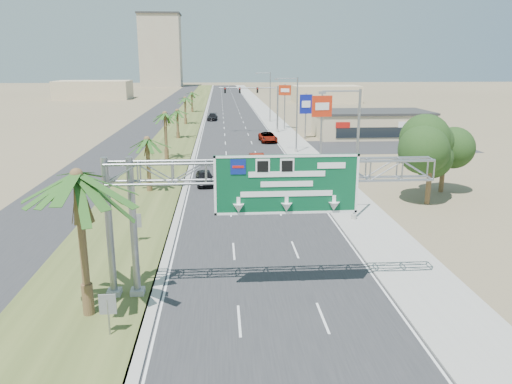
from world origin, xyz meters
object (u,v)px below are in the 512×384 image
at_px(car_mid_lane, 257,160).
at_px(palm_near, 77,176).
at_px(car_right_lane, 268,137).
at_px(car_far, 212,117).
at_px(pole_sign_red_near, 322,110).
at_px(pole_sign_blue, 306,106).
at_px(store_building, 371,125).
at_px(sign_gantry, 255,182).
at_px(pole_sign_red_far, 285,94).
at_px(car_left_lane, 205,178).
at_px(signal_mast, 266,105).

bearing_deg(car_mid_lane, palm_near, -108.83).
bearing_deg(car_right_lane, car_far, 103.24).
height_order(pole_sign_red_near, pole_sign_blue, pole_sign_red_near).
distance_m(palm_near, car_right_lane, 55.74).
relative_size(car_right_lane, car_far, 1.11).
bearing_deg(store_building, palm_near, -118.28).
xyz_separation_m(car_mid_lane, car_right_lane, (3.05, 18.81, -0.03)).
bearing_deg(store_building, sign_gantry, -112.36).
xyz_separation_m(car_mid_lane, pole_sign_red_far, (7.50, 33.52, 5.65)).
distance_m(car_mid_lane, pole_sign_blue, 24.13).
distance_m(car_far, pole_sign_red_near, 51.14).
xyz_separation_m(car_mid_lane, pole_sign_blue, (9.36, 21.78, 4.48)).
height_order(store_building, car_far, store_building).
distance_m(car_left_lane, pole_sign_red_far, 44.46).
xyz_separation_m(sign_gantry, car_left_lane, (-3.31, 24.44, -5.33)).
bearing_deg(signal_mast, car_far, 115.42).
height_order(car_right_lane, pole_sign_red_near, pole_sign_red_near).
xyz_separation_m(palm_near, car_far, (4.85, 84.01, -6.24)).
relative_size(sign_gantry, pole_sign_blue, 2.33).
bearing_deg(car_far, store_building, -39.91).
height_order(palm_near, car_left_lane, palm_near).
xyz_separation_m(palm_near, car_mid_lane, (10.70, 34.86, -6.16)).
distance_m(car_left_lane, car_mid_lane, 10.33).
distance_m(signal_mast, pole_sign_red_near, 29.29).
distance_m(pole_sign_red_near, pole_sign_red_far, 33.40).
relative_size(store_building, car_left_lane, 4.22).
xyz_separation_m(sign_gantry, car_right_lane, (5.61, 51.74, -5.32)).
height_order(car_left_lane, car_far, car_left_lane).
height_order(signal_mast, pole_sign_red_far, pole_sign_red_far).
bearing_deg(car_left_lane, car_right_lane, 65.98).
bearing_deg(store_building, car_mid_lane, -131.54).
bearing_deg(palm_near, signal_mast, 77.34).
bearing_deg(car_left_lane, pole_sign_red_far, 66.43).
bearing_deg(sign_gantry, pole_sign_red_far, 81.39).
relative_size(store_building, car_far, 3.77).
bearing_deg(store_building, car_far, 135.37).
xyz_separation_m(car_left_lane, pole_sign_red_near, (13.37, 8.62, 5.82)).
bearing_deg(palm_near, sign_gantry, 13.32).
distance_m(car_left_lane, pole_sign_red_near, 16.94).
distance_m(car_far, pole_sign_red_far, 21.34).
height_order(car_right_lane, pole_sign_blue, pole_sign_blue).
distance_m(pole_sign_red_near, pole_sign_blue, 21.77).
bearing_deg(pole_sign_blue, signal_mast, 127.80).
distance_m(store_building, car_far, 37.05).
distance_m(car_right_lane, pole_sign_blue, 8.31).
distance_m(store_building, pole_sign_red_far, 17.21).
height_order(sign_gantry, car_right_lane, sign_gantry).
bearing_deg(car_right_lane, pole_sign_red_near, -79.70).
height_order(car_mid_lane, pole_sign_red_near, pole_sign_red_near).
height_order(car_far, pole_sign_red_near, pole_sign_red_near).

